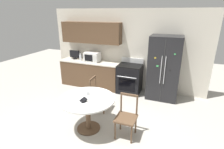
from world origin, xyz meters
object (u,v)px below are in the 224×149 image
Objects in this scene: dining_chair_far at (99,95)px; candle_glass at (87,93)px; microwave at (92,57)px; dining_chair_right at (126,117)px; wallet at (84,100)px; refrigerator at (164,68)px; countertop_tv at (75,54)px; counter_bottle at (80,58)px; oven_range at (130,78)px.

candle_glass is at bearing 2.01° from dining_chair_far.
microwave is 0.56× the size of dining_chair_right.
microwave reaches higher than wallet.
dining_chair_right is at bearing -103.42° from refrigerator.
countertop_tv is at bearing -134.68° from dining_chair_far.
counter_bottle is (0.31, -0.11, -0.06)m from countertop_tv.
refrigerator is at bearing 0.50° from counter_bottle.
wallet is (0.14, -1.00, 0.36)m from dining_chair_far.
oven_range is 1.44m from dining_chair_far.
countertop_tv reaches higher than candle_glass.
wallet is at bearing -58.16° from counter_bottle.
dining_chair_right is 1.00m from candle_glass.
refrigerator is 2.08× the size of dining_chair_right.
countertop_tv is at bearing 175.81° from microwave.
counter_bottle reaches higher than oven_range.
dining_chair_right is at bearing 16.44° from wallet.
counter_bottle is 0.32× the size of dining_chair_far.
candle_glass is (0.94, -2.07, -0.25)m from microwave.
dining_chair_far is 0.78m from candle_glass.
microwave reaches higher than oven_range.
counter_bottle reaches higher than candle_glass.
dining_chair_right is at bearing -75.96° from oven_range.
oven_range reaches higher than wallet.
wallet is at bearing -54.35° from countertop_tv.
countertop_tv reaches higher than dining_chair_right.
oven_range is (-1.03, 0.02, -0.47)m from refrigerator.
countertop_tv is 0.41× the size of dining_chair_far.
refrigerator reaches higher than countertop_tv.
microwave is at bearing 113.17° from wallet.
dining_chair_right is (1.86, -2.13, -0.62)m from microwave.
countertop_tv is at bearing 178.33° from refrigerator.
dining_chair_right is 1.24m from dining_chair_far.
microwave is at bearing 114.40° from candle_glass.
counter_bottle reaches higher than wallet.
oven_range is 6.35× the size of wallet.
microwave is 2.96× the size of wallet.
counter_bottle is at bearing -178.42° from oven_range.
dining_chair_right reaches higher than wallet.
oven_range is 1.20× the size of dining_chair_far.
microwave reaches higher than counter_bottle.
microwave reaches higher than candle_glass.
oven_range reaches higher than candle_glass.
dining_chair_far is at bearing 94.92° from candle_glass.
refrigerator reaches higher than wallet.
wallet is (-1.35, -2.35, -0.14)m from refrigerator.
candle_glass is 0.52× the size of wallet.
countertop_tv is 2.24m from dining_chair_far.
oven_range is at bearing -1.83° from countertop_tv.
wallet is at bearing -97.58° from oven_range.
dining_chair_right is 0.95m from wallet.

